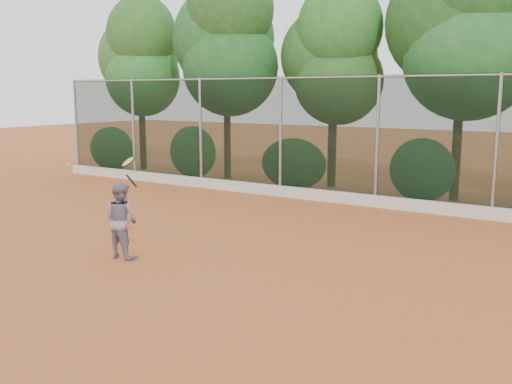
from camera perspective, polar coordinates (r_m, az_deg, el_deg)
The scene contains 7 objects.
ground at distance 9.87m, azimuth -3.18°, elevation -8.01°, with size 80.00×80.00×0.00m, color #AB5828.
concrete_curb at distance 15.70m, azimuth 11.58°, elevation -0.87°, with size 24.00×0.20×0.30m, color beige.
tennis_player at distance 10.84m, azimuth -13.32°, elevation -2.77°, with size 0.69×0.53×1.41m, color slate.
chainlink_fence at distance 15.65m, azimuth 12.04°, elevation 5.39°, with size 24.09×0.09×3.50m.
foliage_backdrop at distance 17.70m, azimuth 13.00°, elevation 14.11°, with size 23.70×3.63×7.55m.
tennis_racket at distance 10.27m, azimuth -12.62°, elevation 2.76°, with size 0.36×0.33×0.57m.
tennis_ball_in_flight at distance 12.22m, azimuth -18.29°, elevation 2.57°, with size 0.07×0.07×0.07m.
Camera 1 is at (5.53, -7.59, 3.04)m, focal length 40.00 mm.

